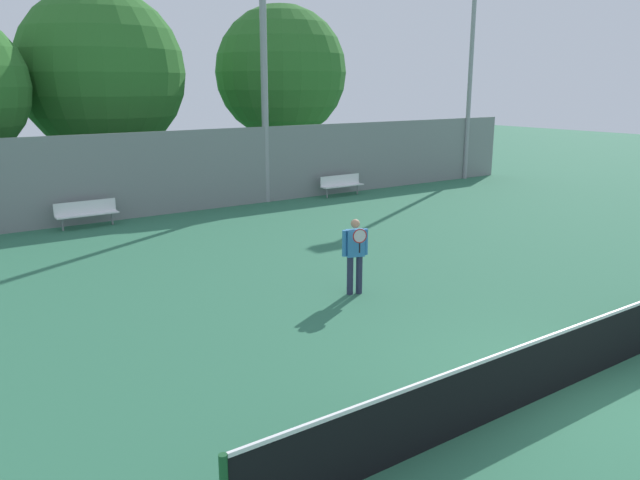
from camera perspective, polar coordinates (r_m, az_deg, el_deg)
The scene contains 10 objects.
ground_plane at distance 10.33m, azimuth 21.27°, elevation -12.53°, with size 100.00×100.00×0.00m, color #2D6B4C.
tennis_net at distance 10.12m, azimuth 21.52°, elevation -10.00°, with size 11.33×0.09×0.97m.
tennis_player at distance 13.45m, azimuth 3.22°, elevation -1.10°, with size 0.56×0.48×1.67m.
bench_courtside_far at distance 21.32m, azimuth -20.58°, elevation 2.47°, with size 1.93×0.40×0.84m.
bench_adjacent_court at distance 25.77m, azimuth 1.96°, elevation 5.21°, with size 1.96×0.40×0.84m.
light_pole_near_left at distance 24.31m, azimuth -5.24°, elevation 19.75°, with size 0.90×0.60×12.16m.
light_pole_center_back at distance 31.24m, azimuth 13.75°, elevation 17.28°, with size 0.90×0.60×10.44m.
back_fence at distance 22.49m, azimuth -14.25°, elevation 5.92°, with size 34.75×0.06×2.91m.
tree_green_tall at distance 30.05m, azimuth -3.58°, elevation 15.05°, with size 6.09×6.09×8.06m.
tree_green_broad at distance 27.24m, azimuth -19.35°, elevation 14.17°, with size 6.64×6.64×8.22m.
Camera 1 is at (-7.92, -4.91, 4.44)m, focal length 35.00 mm.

